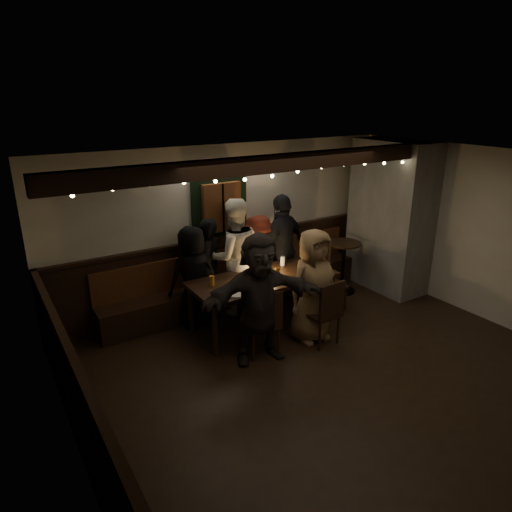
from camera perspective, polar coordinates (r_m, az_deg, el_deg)
room at (r=7.23m, az=8.29°, el=1.36°), size 6.02×5.01×2.62m
dining_table at (r=6.71m, az=0.90°, el=-3.22°), size 2.18×0.93×0.94m
chair_near_left at (r=6.01m, az=0.99°, el=-7.92°), size 0.52×0.52×0.95m
chair_near_right at (r=6.33m, az=8.73°, el=-6.62°), size 0.46×0.46×0.96m
chair_end at (r=7.40m, az=9.01°, el=-3.07°), size 0.44×0.44×0.87m
high_top at (r=8.08m, az=10.89°, el=-0.57°), size 0.57×0.57×0.91m
person_a at (r=6.84m, az=-7.88°, el=-2.50°), size 0.78×0.54×1.53m
person_b at (r=7.02m, az=-6.11°, el=-1.56°), size 0.67×0.56×1.58m
person_c at (r=7.12m, az=-2.79°, el=-0.06°), size 1.02×0.86×1.84m
person_d at (r=7.50m, az=0.33°, el=-0.45°), size 0.98×0.58×1.49m
person_e at (r=7.55m, az=3.32°, el=1.00°), size 1.15×0.75×1.81m
person_f at (r=5.81m, az=0.41°, el=-5.31°), size 1.67×0.81×1.73m
person_g at (r=6.35m, az=7.13°, el=-3.75°), size 0.80×0.52×1.63m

